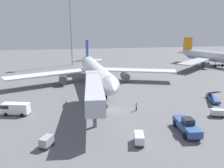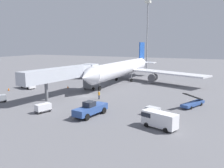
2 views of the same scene
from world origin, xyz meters
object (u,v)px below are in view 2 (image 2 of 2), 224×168
Objects in this scene: baggage_cart_near_center at (43,108)px; service_van_rear_left at (27,83)px; apron_light_mast at (147,24)px; baggage_cart_outer_left at (153,111)px; airplane_at_gate at (123,68)px; jet_bridge at (67,74)px; baggage_cart_outer_right at (0,98)px; ground_crew_worker_foreground at (99,95)px; service_van_mid_center at (159,119)px; safety_cone_alpha at (9,89)px; belt_loader_truck at (193,103)px; pushback_tug at (91,109)px; safety_cone_bravo at (68,87)px.

service_van_rear_left is at bearing 140.42° from baggage_cart_near_center.
apron_light_mast is at bearing 94.02° from baggage_cart_near_center.
airplane_at_gate is at bearing 120.94° from baggage_cart_outer_left.
jet_bridge reaches higher than service_van_rear_left.
baggage_cart_outer_right is 20.58m from ground_crew_worker_foreground.
baggage_cart_near_center is at bearing -159.61° from baggage_cart_outer_left.
jet_bridge is at bearing 53.91° from baggage_cart_outer_right.
service_van_mid_center is (25.23, -12.64, -3.73)m from jet_bridge.
jet_bridge is at bearing 153.38° from service_van_mid_center.
jet_bridge is 17.92m from safety_cone_alpha.
baggage_cart_near_center is (-20.65, -0.96, -0.51)m from service_van_mid_center.
baggage_cart_outer_right is at bearing -146.52° from ground_crew_worker_foreground.
safety_cone_alpha is at bearing 165.75° from service_van_mid_center.
service_van_mid_center is (-2.88, -14.56, 0.60)m from belt_loader_truck.
pushback_tug reaches higher than baggage_cart_near_center.
jet_bridge is at bearing -99.09° from airplane_at_gate.
baggage_cart_outer_right reaches higher than safety_cone_alpha.
belt_loader_truck is (14.82, 13.71, -0.42)m from pushback_tug.
safety_cone_bravo is (11.89, 9.40, 0.01)m from safety_cone_alpha.
ground_crew_worker_foreground is at bearing -173.48° from belt_loader_truck.
apron_light_mast is at bearing 115.14° from belt_loader_truck.
apron_light_mast is (-0.84, 63.62, 15.72)m from jet_bridge.
service_van_mid_center reaches higher than safety_cone_alpha.
service_van_mid_center is 2.07× the size of baggage_cart_outer_left.
service_van_rear_left is at bearing -103.19° from apron_light_mast.
apron_light_mast reaches higher than service_van_rear_left.
baggage_cart_near_center is at bearing -89.00° from airplane_at_gate.
pushback_tug is 1.10× the size of belt_loader_truck.
baggage_cart_outer_left is at bearing -59.06° from airplane_at_gate.
airplane_at_gate is 33.97m from safety_cone_alpha.
pushback_tug reaches higher than baggage_cart_outer_right.
ground_crew_worker_foreground is at bearing -79.16° from airplane_at_gate.
belt_loader_truck is 1.21× the size of service_van_rear_left.
pushback_tug is 9.97× the size of safety_cone_alpha.
service_van_mid_center is 7.32× the size of safety_cone_bravo.
belt_loader_truck is 2.21× the size of baggage_cart_near_center.
service_van_rear_left reaches higher than baggage_cart_outer_left.
service_van_mid_center is at bearing 2.67° from baggage_cart_near_center.
airplane_at_gate is 37.58m from pushback_tug.
jet_bridge reaches higher than baggage_cart_near_center.
service_van_rear_left is at bearing 152.99° from pushback_tug.
airplane_at_gate is 33.26m from belt_loader_truck.
baggage_cart_outer_right is at bearing -95.81° from apron_light_mast.
baggage_cart_outer_right is 3.22× the size of safety_cone_bravo.
pushback_tug is 3.97× the size of ground_crew_worker_foreground.
belt_loader_truck is at bearing 4.78° from safety_cone_alpha.
jet_bridge is 12.54× the size of ground_crew_worker_foreground.
service_van_rear_left is (-19.05, -21.78, -2.91)m from airplane_at_gate.
baggage_cart_near_center is at bearing -71.39° from jet_bridge.
baggage_cart_near_center is at bearing -28.33° from safety_cone_alpha.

